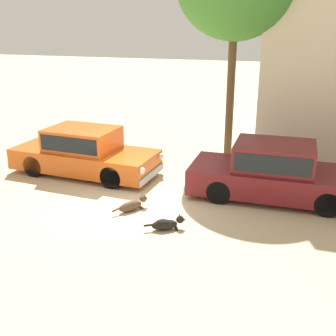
# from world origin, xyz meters

# --- Properties ---
(ground_plane) EXTENTS (80.00, 80.00, 0.00)m
(ground_plane) POSITION_xyz_m (0.00, 0.00, 0.00)
(ground_plane) COLOR #CCB78E
(parked_sedan_nearest) EXTENTS (4.57, 1.97, 1.41)m
(parked_sedan_nearest) POSITION_xyz_m (-2.19, 1.41, 0.69)
(parked_sedan_nearest) COLOR #D15619
(parked_sedan_nearest) RESTS_ON ground_plane
(parked_sedan_second) EXTENTS (4.47, 1.85, 1.46)m
(parked_sedan_second) POSITION_xyz_m (3.36, 1.28, 0.72)
(parked_sedan_second) COLOR maroon
(parked_sedan_second) RESTS_ON ground_plane
(stray_dog_spotted) EXTENTS (0.88, 0.51, 0.34)m
(stray_dog_spotted) POSITION_xyz_m (1.26, -1.29, 0.14)
(stray_dog_spotted) COLOR black
(stray_dog_spotted) RESTS_ON ground_plane
(stray_dog_tan) EXTENTS (0.67, 0.87, 0.35)m
(stray_dog_tan) POSITION_xyz_m (0.18, -0.58, 0.15)
(stray_dog_tan) COLOR brown
(stray_dog_tan) RESTS_ON ground_plane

